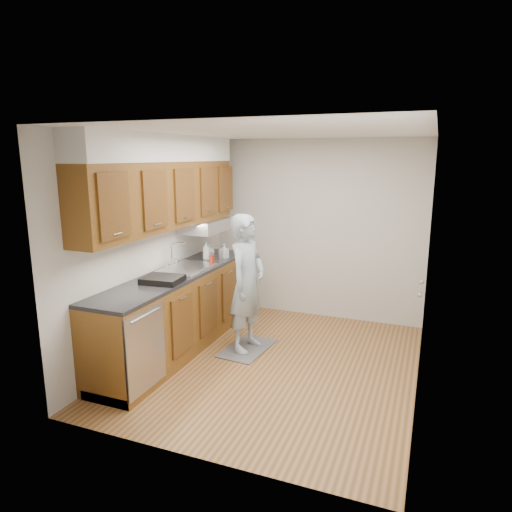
# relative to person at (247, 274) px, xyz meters

# --- Properties ---
(floor) EXTENTS (3.50, 3.50, 0.00)m
(floor) POSITION_rel_person_xyz_m (0.43, -0.26, -0.93)
(floor) COLOR #9C653B
(floor) RESTS_ON ground
(ceiling) EXTENTS (3.50, 3.50, 0.00)m
(ceiling) POSITION_rel_person_xyz_m (0.43, -0.26, 1.57)
(ceiling) COLOR white
(ceiling) RESTS_ON wall_left
(wall_left) EXTENTS (0.02, 3.50, 2.50)m
(wall_left) POSITION_rel_person_xyz_m (-1.07, -0.26, 0.32)
(wall_left) COLOR beige
(wall_left) RESTS_ON floor
(wall_right) EXTENTS (0.02, 3.50, 2.50)m
(wall_right) POSITION_rel_person_xyz_m (1.93, -0.26, 0.32)
(wall_right) COLOR beige
(wall_right) RESTS_ON floor
(wall_back) EXTENTS (3.00, 0.02, 2.50)m
(wall_back) POSITION_rel_person_xyz_m (0.43, 1.49, 0.32)
(wall_back) COLOR beige
(wall_back) RESTS_ON floor
(counter) EXTENTS (0.64, 2.80, 1.30)m
(counter) POSITION_rel_person_xyz_m (-0.77, -0.26, -0.44)
(counter) COLOR brown
(counter) RESTS_ON floor
(upper_cabinets) EXTENTS (0.47, 2.80, 1.21)m
(upper_cabinets) POSITION_rel_person_xyz_m (-0.90, -0.21, 1.02)
(upper_cabinets) COLOR brown
(upper_cabinets) RESTS_ON wall_left
(closet_door) EXTENTS (0.02, 1.22, 2.05)m
(closet_door) POSITION_rel_person_xyz_m (1.92, 0.04, 0.10)
(closet_door) COLOR silver
(closet_door) RESTS_ON wall_right
(floor_mat) EXTENTS (0.52, 0.81, 0.01)m
(floor_mat) POSITION_rel_person_xyz_m (0.00, 0.00, -0.92)
(floor_mat) COLOR slate
(floor_mat) RESTS_ON floor
(person) EXTENTS (0.51, 0.69, 1.83)m
(person) POSITION_rel_person_xyz_m (0.00, 0.00, 0.00)
(person) COLOR #8FA2AE
(person) RESTS_ON floor_mat
(soap_bottle_a) EXTENTS (0.13, 0.13, 0.25)m
(soap_bottle_a) POSITION_rel_person_xyz_m (-0.76, 0.44, 0.14)
(soap_bottle_a) COLOR #B3BFC3
(soap_bottle_a) RESTS_ON counter
(soap_bottle_b) EXTENTS (0.09, 0.10, 0.19)m
(soap_bottle_b) POSITION_rel_person_xyz_m (-0.58, 0.63, 0.11)
(soap_bottle_b) COLOR #B3BFC3
(soap_bottle_b) RESTS_ON counter
(soap_bottle_c) EXTENTS (0.17, 0.17, 0.18)m
(soap_bottle_c) POSITION_rel_person_xyz_m (-0.82, 0.66, 0.10)
(soap_bottle_c) COLOR #B3BFC3
(soap_bottle_c) RESTS_ON counter
(soda_can) EXTENTS (0.09, 0.09, 0.12)m
(soda_can) POSITION_rel_person_xyz_m (-0.57, 0.22, 0.07)
(soda_can) COLOR #A8321C
(soda_can) RESTS_ON counter
(steel_can) EXTENTS (0.08, 0.08, 0.12)m
(steel_can) POSITION_rel_person_xyz_m (-0.61, 0.58, 0.07)
(steel_can) COLOR #A5A5AA
(steel_can) RESTS_ON counter
(dish_rack) EXTENTS (0.44, 0.38, 0.06)m
(dish_rack) POSITION_rel_person_xyz_m (-0.69, -0.69, 0.04)
(dish_rack) COLOR black
(dish_rack) RESTS_ON counter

